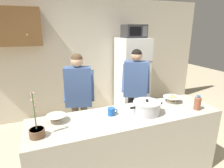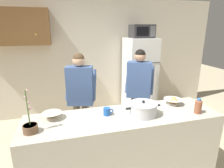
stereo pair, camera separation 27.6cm
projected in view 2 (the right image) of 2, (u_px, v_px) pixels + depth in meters
back_wall_unit at (81, 54)px, 4.22m from camera, size 6.00×0.48×2.60m
kitchen_island at (123, 147)px, 2.46m from camera, size 2.43×0.68×0.92m
refrigerator at (139, 77)px, 4.31m from camera, size 0.64×0.68×1.76m
microwave at (142, 31)px, 3.99m from camera, size 0.48×0.37×0.28m
person_near_pot at (80, 91)px, 3.00m from camera, size 0.57×0.51×1.60m
person_by_sink at (139, 85)px, 3.28m from camera, size 0.61×0.57×1.63m
cooking_pot at (143, 109)px, 2.33m from camera, size 0.46×0.35×0.19m
coffee_mug at (107, 111)px, 2.33m from camera, size 0.13×0.09×0.10m
bread_bowl at (173, 101)px, 2.66m from camera, size 0.26×0.26×0.10m
empty_bowl at (52, 115)px, 2.23m from camera, size 0.23×0.23×0.08m
bottle_near_edge at (198, 106)px, 2.37m from camera, size 0.09×0.09×0.20m
potted_orchid at (30, 127)px, 1.94m from camera, size 0.15×0.15×0.47m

